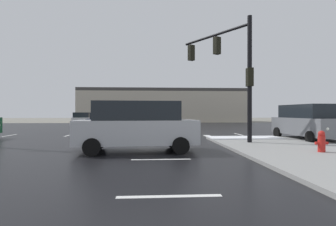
# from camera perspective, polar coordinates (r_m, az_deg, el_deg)

# --- Properties ---
(ground_plane) EXTENTS (120.00, 120.00, 0.00)m
(ground_plane) POSITION_cam_1_polar(r_m,az_deg,el_deg) (19.14, -2.66, -4.69)
(ground_plane) COLOR slate
(road_asphalt) EXTENTS (44.00, 44.00, 0.02)m
(road_asphalt) POSITION_cam_1_polar(r_m,az_deg,el_deg) (19.14, -2.66, -4.66)
(road_asphalt) COLOR black
(road_asphalt) RESTS_ON ground_plane
(snow_strip_curbside) EXTENTS (4.00, 1.60, 0.06)m
(snow_strip_curbside) POSITION_cam_1_polar(r_m,az_deg,el_deg) (16.06, 15.83, -5.01)
(snow_strip_curbside) COLOR white
(snow_strip_curbside) RESTS_ON sidewalk_corner
(lane_markings) EXTENTS (36.15, 36.15, 0.01)m
(lane_markings) POSITION_cam_1_polar(r_m,az_deg,el_deg) (17.84, 1.31, -4.97)
(lane_markings) COLOR silver
(lane_markings) RESTS_ON road_asphalt
(traffic_signal_mast) EXTENTS (2.77, 4.42, 6.22)m
(traffic_signal_mast) POSITION_cam_1_polar(r_m,az_deg,el_deg) (14.93, 12.76, 10.38)
(traffic_signal_mast) COLOR black
(traffic_signal_mast) RESTS_ON sidewalk_corner
(fire_hydrant) EXTENTS (0.48, 0.26, 0.79)m
(fire_hydrant) POSITION_cam_1_polar(r_m,az_deg,el_deg) (11.55, 29.70, -5.22)
(fire_hydrant) COLOR red
(fire_hydrant) RESTS_ON sidewalk_corner
(strip_building_background) EXTENTS (27.22, 8.00, 5.46)m
(strip_building_background) POSITION_cam_1_polar(r_m,az_deg,el_deg) (45.92, -1.01, 1.54)
(strip_building_background) COLOR #BCB29E
(strip_building_background) RESTS_ON ground_plane
(sedan_white) EXTENTS (2.19, 4.60, 1.58)m
(sedan_white) POSITION_cam_1_polar(r_m,az_deg,el_deg) (32.01, -17.37, -1.22)
(sedan_white) COLOR white
(sedan_white) RESTS_ON road_asphalt
(suv_grey) EXTENTS (2.32, 4.90, 2.03)m
(suv_grey) POSITION_cam_1_polar(r_m,az_deg,el_deg) (17.14, 27.58, -1.62)
(suv_grey) COLOR slate
(suv_grey) RESTS_ON road_asphalt
(sedan_navy) EXTENTS (4.67, 2.40, 1.58)m
(sedan_navy) POSITION_cam_1_polar(r_m,az_deg,el_deg) (23.74, -11.81, -1.69)
(sedan_navy) COLOR #141E47
(sedan_navy) RESTS_ON road_asphalt
(suv_black) EXTENTS (2.59, 4.99, 2.03)m
(suv_black) POSITION_cam_1_polar(r_m,az_deg,el_deg) (23.77, -0.25, -1.11)
(suv_black) COLOR black
(suv_black) RESTS_ON road_asphalt
(suv_silver) EXTENTS (4.93, 2.42, 2.03)m
(suv_silver) POSITION_cam_1_polar(r_m,az_deg,el_deg) (11.00, -6.61, -2.58)
(suv_silver) COLOR #B7BABF
(suv_silver) RESTS_ON road_asphalt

